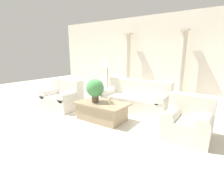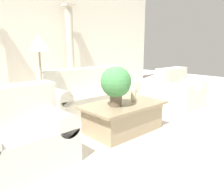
{
  "view_description": "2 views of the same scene",
  "coord_description": "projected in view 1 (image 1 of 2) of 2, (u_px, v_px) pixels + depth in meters",
  "views": [
    {
      "loc": [
        2.77,
        -3.9,
        1.71
      ],
      "look_at": [
        0.06,
        0.06,
        0.48
      ],
      "focal_mm": 28.0,
      "sensor_mm": 36.0,
      "label": 1
    },
    {
      "loc": [
        -2.35,
        -2.84,
        1.37
      ],
      "look_at": [
        0.15,
        -0.11,
        0.49
      ],
      "focal_mm": 35.0,
      "sensor_mm": 36.0,
      "label": 2
    }
  ],
  "objects": [
    {
      "name": "floor_lamp",
      "position": [
        108.0,
        65.0,
        5.79
      ],
      "size": [
        0.35,
        0.35,
        1.57
      ],
      "color": "gray",
      "rests_on": "ground_plane"
    },
    {
      "name": "coffee_table",
      "position": [
        102.0,
        111.0,
        4.6
      ],
      "size": [
        1.35,
        0.79,
        0.47
      ],
      "color": "#998466",
      "rests_on": "ground_plane"
    },
    {
      "name": "potted_plant",
      "position": [
        95.0,
        89.0,
        4.53
      ],
      "size": [
        0.47,
        0.47,
        0.61
      ],
      "color": "brown",
      "rests_on": "coffee_table"
    },
    {
      "name": "loveseat",
      "position": [
        63.0,
        97.0,
        5.57
      ],
      "size": [
        1.14,
        0.86,
        0.91
      ],
      "color": "beige",
      "rests_on": "ground_plane"
    },
    {
      "name": "sofa_long",
      "position": [
        136.0,
        98.0,
        5.42
      ],
      "size": [
        2.07,
        0.86,
        0.91
      ],
      "color": "beige",
      "rests_on": "ground_plane"
    },
    {
      "name": "armchair",
      "position": [
        188.0,
        121.0,
        3.62
      ],
      "size": [
        0.91,
        0.84,
        0.87
      ],
      "color": "beige",
      "rests_on": "ground_plane"
    },
    {
      "name": "wall_back",
      "position": [
        154.0,
        56.0,
        7.24
      ],
      "size": [
        10.0,
        0.06,
        3.2
      ],
      "color": "silver",
      "rests_on": "ground_plane"
    },
    {
      "name": "ground_plane",
      "position": [
        109.0,
        114.0,
        5.06
      ],
      "size": [
        16.0,
        16.0,
        0.0
      ],
      "primitive_type": "plane",
      "color": "silver"
    },
    {
      "name": "column_left",
      "position": [
        128.0,
        63.0,
        7.63
      ],
      "size": [
        0.29,
        0.29,
        2.53
      ],
      "color": "beige",
      "rests_on": "ground_plane"
    },
    {
      "name": "pillar_candle",
      "position": [
        110.0,
        100.0,
        4.39
      ],
      "size": [
        0.09,
        0.09,
        0.2
      ],
      "color": "beige",
      "rests_on": "coffee_table"
    },
    {
      "name": "column_right",
      "position": [
        182.0,
        65.0,
        6.39
      ],
      "size": [
        0.29,
        0.29,
        2.53
      ],
      "color": "beige",
      "rests_on": "ground_plane"
    }
  ]
}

